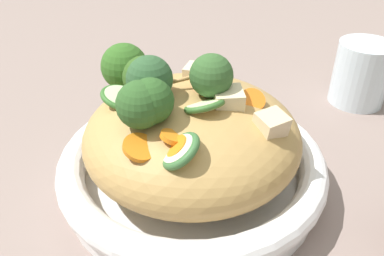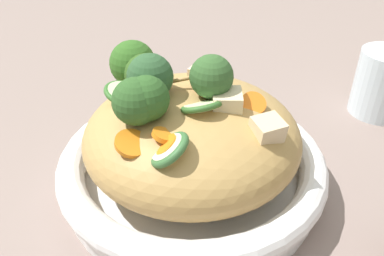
{
  "view_description": "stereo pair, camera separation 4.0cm",
  "coord_description": "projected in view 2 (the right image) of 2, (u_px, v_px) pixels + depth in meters",
  "views": [
    {
      "loc": [
        0.29,
        -0.16,
        0.3
      ],
      "look_at": [
        0.0,
        0.0,
        0.07
      ],
      "focal_mm": 37.38,
      "sensor_mm": 36.0,
      "label": 1
    },
    {
      "loc": [
        0.31,
        -0.13,
        0.3
      ],
      "look_at": [
        0.0,
        0.0,
        0.07
      ],
      "focal_mm": 37.38,
      "sensor_mm": 36.0,
      "label": 2
    }
  ],
  "objects": [
    {
      "name": "zucchini_slices",
      "position": [
        161.0,
        115.0,
        0.37
      ],
      "size": [
        0.16,
        0.1,
        0.04
      ],
      "color": "beige",
      "rests_on": "serving_bowl"
    },
    {
      "name": "drinking_glass",
      "position": [
        384.0,
        83.0,
        0.55
      ],
      "size": [
        0.08,
        0.08,
        0.09
      ],
      "color": "silver",
      "rests_on": "ground_plane"
    },
    {
      "name": "serving_bowl",
      "position": [
        192.0,
        166.0,
        0.43
      ],
      "size": [
        0.28,
        0.28,
        0.05
      ],
      "color": "white",
      "rests_on": "ground_plane"
    },
    {
      "name": "noodle_heap",
      "position": [
        192.0,
        135.0,
        0.41
      ],
      "size": [
        0.22,
        0.22,
        0.11
      ],
      "color": "#B0884C",
      "rests_on": "serving_bowl"
    },
    {
      "name": "broccoli_florets",
      "position": [
        150.0,
        80.0,
        0.39
      ],
      "size": [
        0.17,
        0.13,
        0.08
      ],
      "color": "#92AD6F",
      "rests_on": "serving_bowl"
    },
    {
      "name": "chicken_chunks",
      "position": [
        231.0,
        100.0,
        0.38
      ],
      "size": [
        0.14,
        0.05,
        0.03
      ],
      "color": "beige",
      "rests_on": "serving_bowl"
    },
    {
      "name": "carrot_coins",
      "position": [
        191.0,
        120.0,
        0.36
      ],
      "size": [
        0.08,
        0.16,
        0.03
      ],
      "color": "orange",
      "rests_on": "serving_bowl"
    },
    {
      "name": "ground_plane",
      "position": [
        192.0,
        183.0,
        0.45
      ],
      "size": [
        3.0,
        3.0,
        0.0
      ],
      "primitive_type": "plane",
      "color": "gray"
    }
  ]
}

